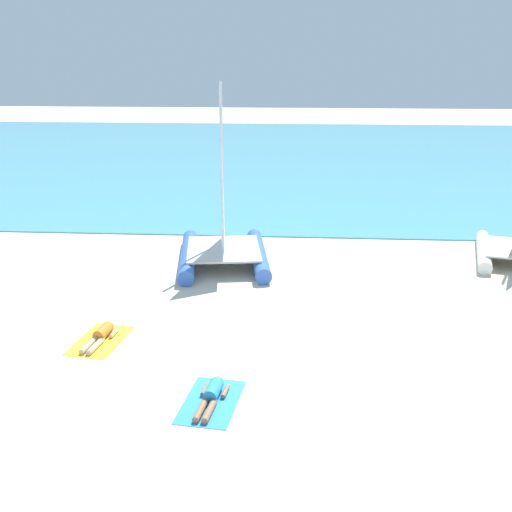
# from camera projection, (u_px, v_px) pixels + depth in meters

# --- Properties ---
(ground_plane) EXTENTS (120.00, 120.00, 0.00)m
(ground_plane) POSITION_uv_depth(u_px,v_px,m) (265.00, 245.00, 23.52)
(ground_plane) COLOR beige
(ocean_water) EXTENTS (120.00, 40.00, 0.05)m
(ocean_water) POSITION_uv_depth(u_px,v_px,m) (282.00, 156.00, 43.41)
(ocean_water) COLOR #4C9EB7
(ocean_water) RESTS_ON ground
(sailboat_blue) EXTENTS (3.54, 4.96, 6.00)m
(sailboat_blue) POSITION_uv_depth(u_px,v_px,m) (223.00, 239.00, 21.12)
(sailboat_blue) COLOR blue
(sailboat_blue) RESTS_ON ground
(towel_left) EXTENTS (1.34, 2.03, 0.01)m
(towel_left) POSITION_uv_depth(u_px,v_px,m) (100.00, 341.00, 15.70)
(towel_left) COLOR yellow
(towel_left) RESTS_ON ground
(sunbather_left) EXTENTS (0.61, 1.57, 0.30)m
(sunbather_left) POSITION_uv_depth(u_px,v_px,m) (101.00, 335.00, 15.73)
(sunbather_left) COLOR orange
(sunbather_left) RESTS_ON towel_left
(towel_right) EXTENTS (1.32, 2.02, 0.01)m
(towel_right) POSITION_uv_depth(u_px,v_px,m) (211.00, 402.00, 12.96)
(towel_right) COLOR #338CD8
(towel_right) RESTS_ON ground
(sunbather_right) EXTENTS (0.60, 1.57, 0.30)m
(sunbather_right) POSITION_uv_depth(u_px,v_px,m) (212.00, 395.00, 12.98)
(sunbather_right) COLOR #268CCC
(sunbather_right) RESTS_ON towel_right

